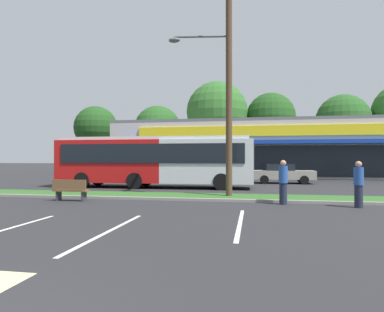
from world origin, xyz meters
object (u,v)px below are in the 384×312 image
(pedestrian_near_bench, at_px, (283,182))
(pedestrian_by_pole, at_px, (359,184))
(utility_pole, at_px, (226,78))
(city_bus, at_px, (155,160))
(car_0, at_px, (282,173))
(bus_stop_bench, at_px, (70,190))
(car_1, at_px, (145,172))

(pedestrian_near_bench, bearing_deg, pedestrian_by_pole, -6.13)
(utility_pole, height_order, city_bus, utility_pole)
(utility_pole, relative_size, car_0, 2.34)
(utility_pole, xyz_separation_m, pedestrian_near_bench, (2.47, -1.76, -4.78))
(pedestrian_near_bench, bearing_deg, bus_stop_bench, -173.60)
(city_bus, distance_m, car_0, 10.01)
(utility_pole, height_order, car_1, utility_pole)
(car_1, distance_m, pedestrian_near_bench, 16.64)
(city_bus, bearing_deg, car_1, 112.28)
(car_0, relative_size, pedestrian_near_bench, 2.51)
(pedestrian_by_pole, bearing_deg, city_bus, -125.46)
(car_0, height_order, pedestrian_by_pole, pedestrian_by_pole)
(bus_stop_bench, height_order, pedestrian_by_pole, pedestrian_by_pole)
(pedestrian_near_bench, bearing_deg, car_1, 130.95)
(bus_stop_bench, bearing_deg, city_bus, -102.96)
(car_0, distance_m, pedestrian_near_bench, 12.11)
(utility_pole, bearing_deg, car_0, 71.56)
(utility_pole, distance_m, pedestrian_near_bench, 5.66)
(city_bus, height_order, pedestrian_by_pole, city_bus)
(utility_pole, distance_m, bus_stop_bench, 8.77)
(city_bus, distance_m, pedestrian_near_bench, 10.13)
(utility_pole, distance_m, car_1, 14.62)
(utility_pole, xyz_separation_m, car_0, (3.44, 10.31, -4.93))
(city_bus, height_order, car_0, city_bus)
(utility_pole, height_order, pedestrian_near_bench, utility_pole)
(car_0, relative_size, pedestrian_by_pole, 2.56)
(bus_stop_bench, bearing_deg, car_1, -85.55)
(bus_stop_bench, bearing_deg, utility_pole, -161.04)
(car_0, distance_m, car_1, 11.24)
(bus_stop_bench, height_order, pedestrian_near_bench, pedestrian_near_bench)
(city_bus, xyz_separation_m, pedestrian_by_pole, (10.22, -7.23, -0.87))
(car_1, bearing_deg, pedestrian_near_bench, 127.88)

